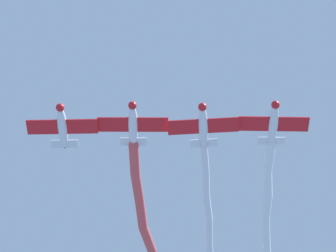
{
  "coord_description": "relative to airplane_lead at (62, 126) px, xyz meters",
  "views": [
    {
      "loc": [
        32.08,
        13.6,
        7.53
      ],
      "look_at": [
        5.37,
        -5.55,
        58.03
      ],
      "focal_mm": 72.76,
      "sensor_mm": 36.0,
      "label": 1
    }
  ],
  "objects": [
    {
      "name": "smoke_trail_slot",
      "position": [
        -23.14,
        6.81,
        -0.26
      ],
      "size": [
        22.06,
        14.76,
        1.81
      ],
      "color": "white"
    },
    {
      "name": "airplane_slot",
      "position": [
        -10.81,
        15.25,
        0.3
      ],
      "size": [
        5.09,
        5.92,
        1.59
      ],
      "rotation": [
        0.0,
        0.0,
        0.64
      ],
      "color": "white"
    },
    {
      "name": "airplane_lead",
      "position": [
        0.0,
        0.0,
        0.0
      ],
      "size": [
        5.03,
        6.0,
        1.59
      ],
      "rotation": [
        0.0,
        0.0,
        0.6
      ],
      "color": "white"
    },
    {
      "name": "airplane_left_wing",
      "position": [
        -3.6,
        5.08,
        0.3
      ],
      "size": [
        5.07,
        5.95,
        1.59
      ],
      "rotation": [
        0.0,
        0.0,
        0.63
      ],
      "color": "white"
    },
    {
      "name": "airplane_right_wing",
      "position": [
        -7.2,
        10.16,
        0.0
      ],
      "size": [
        4.95,
        6.1,
        1.59
      ],
      "rotation": [
        0.0,
        0.0,
        0.56
      ],
      "color": "white"
    }
  ]
}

